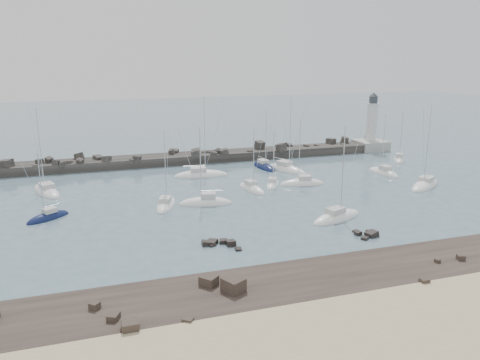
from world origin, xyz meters
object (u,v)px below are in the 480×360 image
sailboat_14 (273,185)px  sailboat_4 (201,176)px  sailboat_12 (399,160)px  sailboat_6 (252,189)px  sailboat_13 (286,170)px  sailboat_1 (46,192)px  sailboat_3 (166,205)px  lighthouse (371,137)px  sailboat_8 (264,167)px  sailboat_5 (206,203)px  sailboat_10 (383,173)px  sailboat_9 (302,184)px  sailboat_7 (337,218)px  sailboat_2 (48,218)px  sailboat_11 (425,186)px

sailboat_14 → sailboat_4: bearing=136.0°
sailboat_14 → sailboat_12: bearing=17.0°
sailboat_6 → sailboat_13: size_ratio=0.76×
sailboat_1 → sailboat_12: size_ratio=1.34×
sailboat_6 → sailboat_3: bearing=-163.6°
lighthouse → sailboat_4: sailboat_4 is taller
sailboat_3 → sailboat_8: size_ratio=0.96×
sailboat_4 → sailboat_5: 17.66m
sailboat_10 → sailboat_13: 19.00m
sailboat_9 → sailboat_5: bearing=-162.9°
sailboat_1 → sailboat_13: (44.65, 2.04, 0.02)m
sailboat_3 → sailboat_13: 30.84m
sailboat_10 → sailboat_14: sailboat_10 is taller
sailboat_3 → sailboat_13: size_ratio=0.80×
sailboat_3 → lighthouse: bearing=28.2°
sailboat_7 → sailboat_10: 29.95m
sailboat_2 → sailboat_7: (38.83, -12.55, 0.01)m
sailboat_14 → sailboat_6: bearing=-161.0°
sailboat_5 → sailboat_8: size_ratio=1.02×
sailboat_3 → sailboat_5: size_ratio=0.95×
sailboat_14 → sailboat_7: bearing=-83.9°
sailboat_7 → sailboat_10: size_ratio=1.14×
sailboat_8 → sailboat_12: bearing=-5.2°
sailboat_7 → sailboat_12: sailboat_7 is taller
sailboat_4 → sailboat_14: bearing=-44.0°
sailboat_7 → sailboat_11: size_ratio=0.93×
sailboat_6 → sailboat_9: bearing=2.3°
sailboat_5 → sailboat_14: size_ratio=1.25×
sailboat_4 → sailboat_6: 13.36m
lighthouse → sailboat_10: size_ratio=1.16×
sailboat_12 → sailboat_7: bearing=-137.1°
sailboat_1 → sailboat_6: 34.69m
sailboat_11 → sailboat_1: bearing=165.6°
sailboat_12 → sailboat_9: bearing=-158.1°
sailboat_4 → sailboat_10: size_ratio=1.30×
sailboat_5 → sailboat_9: bearing=17.1°
sailboat_2 → sailboat_14: 37.39m
sailboat_7 → sailboat_9: bearing=80.1°
sailboat_7 → sailboat_11: sailboat_11 is taller
sailboat_10 → sailboat_8: bearing=149.9°
sailboat_3 → sailboat_2: bearing=-177.8°
sailboat_3 → sailboat_8: sailboat_8 is taller
sailboat_8 → sailboat_11: size_ratio=0.84×
sailboat_7 → sailboat_13: (4.58, 28.77, 0.01)m
sailboat_3 → sailboat_12: bearing=17.0°
sailboat_1 → sailboat_8: bearing=7.9°
sailboat_11 → sailboat_12: (8.62, 19.27, 0.01)m
sailboat_3 → sailboat_14: bearing=17.0°
sailboat_5 → sailboat_13: sailboat_13 is taller
sailboat_7 → sailboat_12: bearing=42.9°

